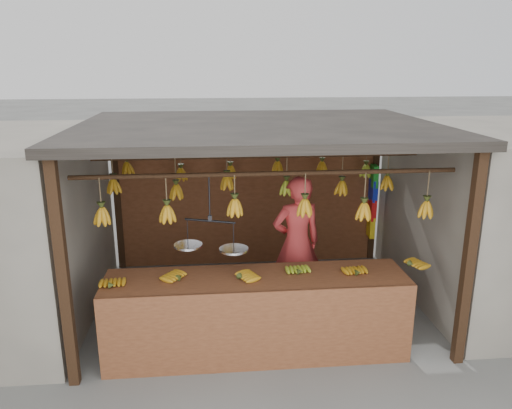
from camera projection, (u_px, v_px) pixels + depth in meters
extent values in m
plane|color=#5B5B57|center=(258.00, 304.00, 6.63)|extent=(80.00, 80.00, 0.00)
cube|color=black|center=(63.00, 278.00, 4.70)|extent=(0.10, 0.10, 2.30)
cube|color=black|center=(469.00, 262.00, 5.07)|extent=(0.10, 0.10, 2.30)
cube|color=black|center=(118.00, 196.00, 7.57)|extent=(0.10, 0.10, 2.30)
cube|color=black|center=(374.00, 190.00, 7.94)|extent=(0.10, 0.10, 2.30)
cube|color=black|center=(258.00, 127.00, 5.99)|extent=(4.30, 3.30, 0.10)
cylinder|color=black|center=(268.00, 174.00, 5.13)|extent=(4.00, 0.05, 0.05)
cylinder|color=black|center=(258.00, 156.00, 6.08)|extent=(4.00, 0.05, 0.05)
cylinder|color=black|center=(251.00, 143.00, 7.04)|extent=(4.00, 0.05, 0.05)
cube|color=brown|center=(249.00, 208.00, 7.82)|extent=(4.00, 0.06, 1.80)
cube|color=brown|center=(257.00, 280.00, 5.33)|extent=(3.24, 0.72, 0.08)
cube|color=brown|center=(260.00, 332.00, 5.10)|extent=(3.24, 0.04, 0.90)
cube|color=black|center=(109.00, 340.00, 5.02)|extent=(0.07, 0.07, 0.82)
cube|color=black|center=(402.00, 325.00, 5.30)|extent=(0.07, 0.07, 0.82)
cube|color=black|center=(120.00, 311.00, 5.61)|extent=(0.07, 0.07, 0.82)
cube|color=black|center=(382.00, 299.00, 5.89)|extent=(0.07, 0.07, 0.82)
ellipsoid|color=#AC7412|center=(112.00, 286.00, 5.03)|extent=(0.20, 0.25, 0.06)
ellipsoid|color=#AC7412|center=(180.00, 278.00, 5.22)|extent=(0.30, 0.29, 0.06)
ellipsoid|color=#AC7412|center=(241.00, 278.00, 5.22)|extent=(0.30, 0.27, 0.06)
ellipsoid|color=#92A523|center=(300.00, 272.00, 5.35)|extent=(0.20, 0.25, 0.06)
ellipsoid|color=#AC7412|center=(358.00, 273.00, 5.33)|extent=(0.20, 0.26, 0.06)
ellipsoid|color=#AC7412|center=(411.00, 265.00, 5.55)|extent=(0.29, 0.26, 0.06)
ellipsoid|color=#AC7412|center=(102.00, 216.00, 5.05)|extent=(0.16, 0.16, 0.28)
ellipsoid|color=#AC7412|center=(167.00, 214.00, 5.13)|extent=(0.16, 0.16, 0.28)
ellipsoid|color=#AC7412|center=(235.00, 208.00, 5.17)|extent=(0.16, 0.16, 0.28)
ellipsoid|color=#AC7412|center=(305.00, 208.00, 5.24)|extent=(0.16, 0.16, 0.28)
ellipsoid|color=#AC7412|center=(364.00, 211.00, 5.30)|extent=(0.16, 0.16, 0.28)
ellipsoid|color=#AC7412|center=(426.00, 209.00, 5.37)|extent=(0.16, 0.16, 0.28)
ellipsoid|color=#AC7412|center=(114.00, 186.00, 5.97)|extent=(0.16, 0.16, 0.28)
ellipsoid|color=#AC7412|center=(176.00, 192.00, 6.08)|extent=(0.16, 0.16, 0.28)
ellipsoid|color=#AC7412|center=(227.00, 182.00, 6.18)|extent=(0.16, 0.16, 0.28)
ellipsoid|color=#92A523|center=(287.00, 188.00, 6.22)|extent=(0.16, 0.16, 0.28)
ellipsoid|color=#AC7412|center=(341.00, 188.00, 6.33)|extent=(0.16, 0.16, 0.28)
ellipsoid|color=#AC7412|center=(387.00, 183.00, 6.35)|extent=(0.16, 0.16, 0.28)
ellipsoid|color=#AC7412|center=(128.00, 168.00, 7.01)|extent=(0.16, 0.16, 0.28)
ellipsoid|color=#AC7412|center=(181.00, 174.00, 7.08)|extent=(0.16, 0.16, 0.28)
ellipsoid|color=#AC7412|center=(230.00, 172.00, 7.15)|extent=(0.16, 0.16, 0.28)
ellipsoid|color=#AC7412|center=(277.00, 168.00, 7.14)|extent=(0.16, 0.16, 0.28)
ellipsoid|color=#AC7412|center=(322.00, 168.00, 7.27)|extent=(0.16, 0.16, 0.28)
ellipsoid|color=#92A523|center=(366.00, 171.00, 7.34)|extent=(0.16, 0.16, 0.28)
cylinder|color=black|center=(209.00, 198.00, 5.14)|extent=(0.02, 0.02, 0.49)
cylinder|color=black|center=(210.00, 221.00, 5.21)|extent=(0.53, 0.20, 0.02)
cylinder|color=silver|center=(188.00, 246.00, 5.35)|extent=(0.30, 0.30, 0.02)
cylinder|color=silver|center=(234.00, 250.00, 5.23)|extent=(0.30, 0.30, 0.02)
imported|color=#BF3333|center=(297.00, 243.00, 6.36)|extent=(0.70, 0.52, 1.76)
cube|color=#199926|center=(374.00, 176.00, 7.72)|extent=(0.08, 0.26, 0.34)
cube|color=#1426BF|center=(373.00, 190.00, 7.78)|extent=(0.08, 0.26, 0.34)
cube|color=red|center=(372.00, 209.00, 7.86)|extent=(0.08, 0.26, 0.34)
cube|color=yellow|center=(371.00, 226.00, 7.94)|extent=(0.08, 0.26, 0.34)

